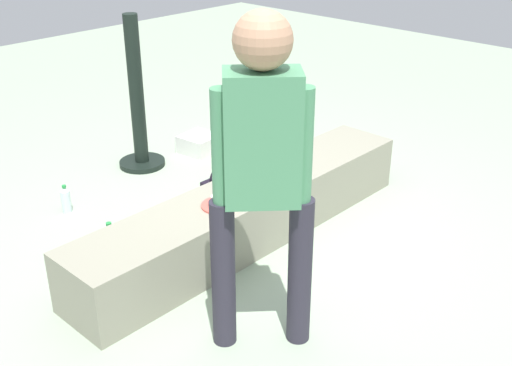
{
  "coord_description": "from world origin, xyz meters",
  "views": [
    {
      "loc": [
        -2.51,
        -2.43,
        2.07
      ],
      "look_at": [
        -0.31,
        -0.35,
        0.62
      ],
      "focal_mm": 44.52,
      "sensor_mm": 36.0,
      "label": 1
    }
  ],
  "objects_px": {
    "water_bottle_near_gift": "(110,239)",
    "handbag_black_leather": "(221,191)",
    "cake_box_white": "(199,144)",
    "handbag_brown_canvas": "(244,156)",
    "water_bottle_far_side": "(66,200)",
    "gift_bag": "(289,146)",
    "cake_plate": "(220,203)",
    "child_seated": "(254,153)",
    "adult_standing": "(262,160)"
  },
  "relations": [
    {
      "from": "water_bottle_near_gift",
      "to": "handbag_black_leather",
      "type": "relative_size",
      "value": 0.67
    },
    {
      "from": "cake_box_white",
      "to": "handbag_brown_canvas",
      "type": "bearing_deg",
      "value": -89.55
    },
    {
      "from": "water_bottle_far_side",
      "to": "cake_box_white",
      "type": "bearing_deg",
      "value": 5.29
    },
    {
      "from": "water_bottle_far_side",
      "to": "handbag_brown_canvas",
      "type": "relative_size",
      "value": 0.61
    },
    {
      "from": "gift_bag",
      "to": "handbag_black_leather",
      "type": "bearing_deg",
      "value": -172.05
    },
    {
      "from": "cake_plate",
      "to": "handbag_brown_canvas",
      "type": "relative_size",
      "value": 0.68
    },
    {
      "from": "cake_plate",
      "to": "water_bottle_near_gift",
      "type": "height_order",
      "value": "cake_plate"
    },
    {
      "from": "child_seated",
      "to": "gift_bag",
      "type": "relative_size",
      "value": 1.41
    },
    {
      "from": "cake_plate",
      "to": "cake_box_white",
      "type": "bearing_deg",
      "value": 52.43
    },
    {
      "from": "adult_standing",
      "to": "cake_plate",
      "type": "bearing_deg",
      "value": 61.41
    },
    {
      "from": "handbag_black_leather",
      "to": "handbag_brown_canvas",
      "type": "xyz_separation_m",
      "value": [
        0.55,
        0.31,
        -0.0
      ]
    },
    {
      "from": "water_bottle_near_gift",
      "to": "cake_box_white",
      "type": "distance_m",
      "value": 1.63
    },
    {
      "from": "gift_bag",
      "to": "handbag_black_leather",
      "type": "relative_size",
      "value": 1.1
    },
    {
      "from": "cake_plate",
      "to": "handbag_black_leather",
      "type": "xyz_separation_m",
      "value": [
        0.49,
        0.51,
        -0.27
      ]
    },
    {
      "from": "cake_plate",
      "to": "cake_box_white",
      "type": "xyz_separation_m",
      "value": [
        1.03,
        1.34,
        -0.31
      ]
    },
    {
      "from": "water_bottle_far_side",
      "to": "handbag_black_leather",
      "type": "relative_size",
      "value": 0.64
    },
    {
      "from": "water_bottle_near_gift",
      "to": "water_bottle_far_side",
      "type": "bearing_deg",
      "value": 81.48
    },
    {
      "from": "adult_standing",
      "to": "cake_box_white",
      "type": "distance_m",
      "value": 2.6
    },
    {
      "from": "adult_standing",
      "to": "handbag_brown_canvas",
      "type": "relative_size",
      "value": 4.92
    },
    {
      "from": "water_bottle_near_gift",
      "to": "water_bottle_far_side",
      "type": "distance_m",
      "value": 0.67
    },
    {
      "from": "adult_standing",
      "to": "water_bottle_far_side",
      "type": "relative_size",
      "value": 8.05
    },
    {
      "from": "cake_plate",
      "to": "water_bottle_near_gift",
      "type": "xyz_separation_m",
      "value": [
        -0.4,
        0.55,
        -0.29
      ]
    },
    {
      "from": "gift_bag",
      "to": "water_bottle_far_side",
      "type": "distance_m",
      "value": 1.75
    },
    {
      "from": "water_bottle_near_gift",
      "to": "handbag_black_leather",
      "type": "height_order",
      "value": "handbag_black_leather"
    },
    {
      "from": "handbag_brown_canvas",
      "to": "water_bottle_far_side",
      "type": "bearing_deg",
      "value": 163.46
    },
    {
      "from": "cake_plate",
      "to": "gift_bag",
      "type": "bearing_deg",
      "value": 25.07
    },
    {
      "from": "water_bottle_far_side",
      "to": "handbag_black_leather",
      "type": "height_order",
      "value": "handbag_black_leather"
    },
    {
      "from": "cake_box_white",
      "to": "handbag_black_leather",
      "type": "distance_m",
      "value": 0.99
    },
    {
      "from": "gift_bag",
      "to": "handbag_brown_canvas",
      "type": "relative_size",
      "value": 1.05
    },
    {
      "from": "handbag_black_leather",
      "to": "water_bottle_far_side",
      "type": "bearing_deg",
      "value": 138.29
    },
    {
      "from": "child_seated",
      "to": "handbag_black_leather",
      "type": "bearing_deg",
      "value": 72.69
    },
    {
      "from": "water_bottle_near_gift",
      "to": "water_bottle_far_side",
      "type": "height_order",
      "value": "water_bottle_near_gift"
    },
    {
      "from": "handbag_brown_canvas",
      "to": "cake_box_white",
      "type": "bearing_deg",
      "value": 90.45
    },
    {
      "from": "cake_plate",
      "to": "handbag_black_leather",
      "type": "height_order",
      "value": "cake_plate"
    },
    {
      "from": "cake_box_white",
      "to": "handbag_black_leather",
      "type": "height_order",
      "value": "handbag_black_leather"
    },
    {
      "from": "handbag_brown_canvas",
      "to": "gift_bag",
      "type": "bearing_deg",
      "value": -30.53
    },
    {
      "from": "cake_plate",
      "to": "gift_bag",
      "type": "xyz_separation_m",
      "value": [
        1.35,
        0.63,
        -0.23
      ]
    },
    {
      "from": "handbag_brown_canvas",
      "to": "water_bottle_near_gift",
      "type": "bearing_deg",
      "value": -169.48
    },
    {
      "from": "water_bottle_near_gift",
      "to": "cake_plate",
      "type": "bearing_deg",
      "value": -53.75
    },
    {
      "from": "gift_bag",
      "to": "handbag_black_leather",
      "type": "xyz_separation_m",
      "value": [
        -0.86,
        -0.12,
        -0.04
      ]
    },
    {
      "from": "adult_standing",
      "to": "gift_bag",
      "type": "relative_size",
      "value": 4.69
    },
    {
      "from": "cake_box_white",
      "to": "water_bottle_far_side",
      "type": "bearing_deg",
      "value": -174.71
    },
    {
      "from": "cake_plate",
      "to": "water_bottle_near_gift",
      "type": "distance_m",
      "value": 0.74
    },
    {
      "from": "water_bottle_far_side",
      "to": "handbag_brown_canvas",
      "type": "xyz_separation_m",
      "value": [
        1.34,
        -0.4,
        0.02
      ]
    },
    {
      "from": "water_bottle_far_side",
      "to": "handbag_brown_canvas",
      "type": "height_order",
      "value": "handbag_brown_canvas"
    },
    {
      "from": "child_seated",
      "to": "water_bottle_near_gift",
      "type": "bearing_deg",
      "value": 146.48
    },
    {
      "from": "gift_bag",
      "to": "water_bottle_near_gift",
      "type": "relative_size",
      "value": 1.65
    },
    {
      "from": "cake_plate",
      "to": "water_bottle_far_side",
      "type": "height_order",
      "value": "cake_plate"
    },
    {
      "from": "handbag_black_leather",
      "to": "handbag_brown_canvas",
      "type": "bearing_deg",
      "value": 29.23
    },
    {
      "from": "child_seated",
      "to": "handbag_brown_canvas",
      "type": "xyz_separation_m",
      "value": [
        0.69,
        0.76,
        -0.47
      ]
    }
  ]
}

